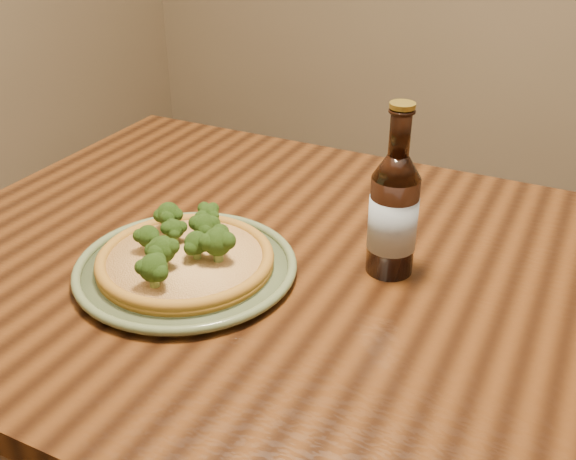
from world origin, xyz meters
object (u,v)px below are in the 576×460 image
at_px(table, 418,348).
at_px(beer_bottle, 393,213).
at_px(plate, 186,267).
at_px(pizza, 185,256).

relative_size(table, beer_bottle, 6.23).
bearing_deg(beer_bottle, plate, -167.59).
height_order(pizza, beer_bottle, beer_bottle).
height_order(table, plate, plate).
distance_m(plate, beer_bottle, 0.31).
bearing_deg(table, plate, -163.49).
bearing_deg(beer_bottle, table, -48.54).
bearing_deg(pizza, table, 16.33).
relative_size(plate, pizza, 1.26).
bearing_deg(table, pizza, -163.67).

